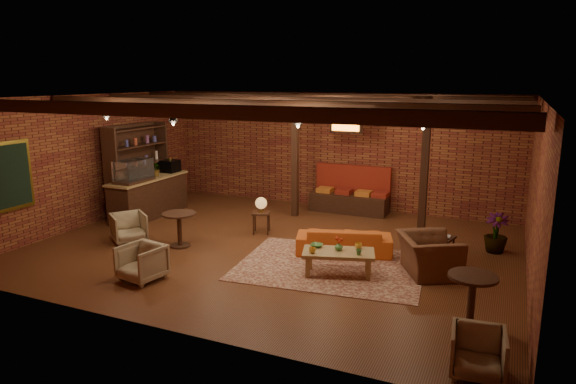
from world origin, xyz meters
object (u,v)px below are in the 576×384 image
at_px(armchair_right, 429,249).
at_px(armchair_b, 142,261).
at_px(side_table_lamp, 261,206).
at_px(armchair_far, 478,350).
at_px(side_table_book, 441,238).
at_px(round_table_left, 179,224).
at_px(coffee_table, 338,254).
at_px(round_table_right, 472,293).
at_px(sofa, 344,240).
at_px(plant_tall, 500,194).
at_px(armchair_a, 129,226).

bearing_deg(armchair_right, armchair_b, 88.97).
height_order(side_table_lamp, armchair_far, side_table_lamp).
distance_m(side_table_book, armchair_far, 4.10).
bearing_deg(round_table_left, side_table_lamp, 54.04).
xyz_separation_m(side_table_book, armchair_far, (0.98, -3.98, -0.15)).
distance_m(round_table_left, armchair_right, 5.22).
bearing_deg(coffee_table, round_table_right, -26.89).
bearing_deg(armchair_b, sofa, 54.20).
xyz_separation_m(coffee_table, round_table_left, (-3.65, 0.15, 0.11)).
xyz_separation_m(armchair_far, plant_tall, (0.00, 5.00, 0.93)).
distance_m(armchair_a, round_table_right, 7.43).
relative_size(side_table_lamp, armchair_b, 1.20).
relative_size(armchair_a, round_table_right, 0.87).
xyz_separation_m(coffee_table, round_table_right, (2.45, -1.24, 0.15)).
xyz_separation_m(sofa, armchair_right, (1.79, -0.45, 0.21)).
height_order(sofa, side_table_book, sofa).
bearing_deg(round_table_left, armchair_far, -22.72).
relative_size(round_table_left, side_table_book, 1.34).
distance_m(round_table_left, side_table_book, 5.47).
bearing_deg(sofa, armchair_far, 111.07).
bearing_deg(armchair_a, armchair_right, -47.22).
relative_size(side_table_lamp, round_table_right, 1.05).
distance_m(armchair_a, plant_tall, 7.99).
bearing_deg(plant_tall, side_table_book, -133.60).
distance_m(round_table_left, plant_tall, 6.75).
bearing_deg(side_table_book, round_table_left, -165.73).
bearing_deg(armchair_a, round_table_right, -63.06).
xyz_separation_m(coffee_table, armchair_b, (-3.15, -1.70, -0.04)).
bearing_deg(side_table_lamp, plant_tall, 8.51).
height_order(armchair_far, plant_tall, plant_tall).
height_order(side_table_lamp, round_table_left, side_table_lamp).
xyz_separation_m(sofa, armchair_a, (-4.64, -1.18, 0.07)).
height_order(round_table_left, armchair_far, round_table_left).
bearing_deg(coffee_table, armchair_a, -179.62).
relative_size(sofa, side_table_lamp, 2.26).
bearing_deg(coffee_table, plant_tall, 43.78).
bearing_deg(round_table_left, plant_tall, 20.71).
bearing_deg(armchair_far, side_table_book, 98.87).
bearing_deg(armchair_a, armchair_far, -71.73).
bearing_deg(sofa, plant_tall, -171.80).
distance_m(armchair_b, plant_tall, 7.22).
bearing_deg(side_table_lamp, sofa, -15.27).
relative_size(sofa, round_table_right, 2.36).
distance_m(coffee_table, armchair_far, 3.62).
bearing_deg(armchair_b, armchair_right, 36.85).
bearing_deg(armchair_a, armchair_b, -97.61).
bearing_deg(armchair_right, armchair_far, 170.89).
bearing_deg(side_table_book, plant_tall, 46.40).
relative_size(round_table_left, plant_tall, 0.30).
distance_m(armchair_right, side_table_book, 0.81).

